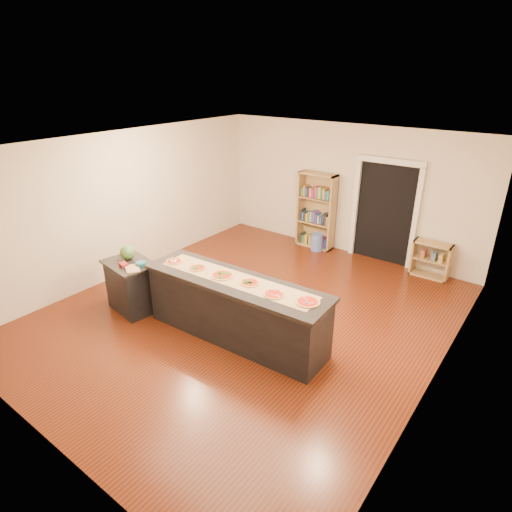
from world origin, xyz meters
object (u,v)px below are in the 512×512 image
Objects in this scene: kitchen_island at (235,309)px; bookshelf at (316,211)px; low_shelf at (431,260)px; watermelon at (127,253)px; waste_bin at (317,242)px; side_counter at (132,286)px.

kitchen_island is 4.07m from bookshelf.
watermelon is at bearing -131.85° from low_shelf.
waste_bin is at bearing 71.51° from watermelon.
kitchen_island reaches higher than waste_bin.
bookshelf is at bearing 100.08° from kitchen_island.
bookshelf reaches higher than kitchen_island.
low_shelf is (3.70, 4.35, -0.08)m from side_counter.
low_shelf is at bearing 4.06° from waste_bin.
watermelon is (-3.83, -4.27, 0.64)m from low_shelf.
side_counter is at bearing -103.83° from bookshelf.
kitchen_island is 2.16m from watermelon.
bookshelf reaches higher than side_counter.
side_counter is 4.50m from bookshelf.
bookshelf is at bearing 179.97° from low_shelf.
side_counter reaches higher than waste_bin.
waste_bin is at bearing -175.94° from low_shelf.
watermelon is at bearing 158.27° from side_counter.
watermelon is (-1.37, -4.10, 0.80)m from waste_bin.
waste_bin is at bearing 82.79° from side_counter.
watermelon is (-2.08, -0.32, 0.50)m from kitchen_island.
bookshelf is 2.39× the size of low_shelf.
kitchen_island is 3.86m from waste_bin.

